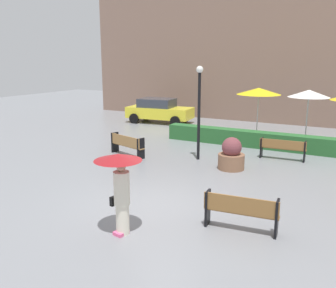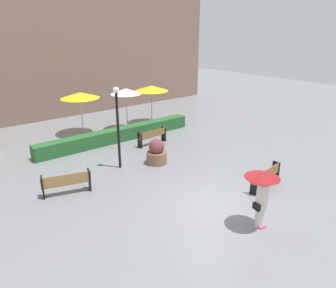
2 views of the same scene
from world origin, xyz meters
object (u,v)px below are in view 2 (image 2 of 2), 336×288
(patio_umbrella_yellow, at_px, (80,95))
(patio_umbrella_yellow_far, at_px, (151,88))
(lamp_post, at_px, (118,119))
(planter_pot, at_px, (157,153))
(bench_back_row, at_px, (152,136))
(bench_far_left, at_px, (66,182))
(pedestrian_with_umbrella, at_px, (262,190))
(bench_near_right, at_px, (266,176))
(patio_umbrella_white, at_px, (126,91))

(patio_umbrella_yellow, relative_size, patio_umbrella_yellow_far, 1.00)
(lamp_post, bearing_deg, planter_pot, -21.86)
(patio_umbrella_yellow, height_order, patio_umbrella_yellow_far, patio_umbrella_yellow_far)
(bench_back_row, relative_size, patio_umbrella_yellow, 0.72)
(planter_pot, bearing_deg, bench_far_left, -176.84)
(bench_back_row, bearing_deg, pedestrian_with_umbrella, -102.78)
(lamp_post, relative_size, patio_umbrella_yellow_far, 1.46)
(bench_far_left, relative_size, patio_umbrella_yellow, 0.73)
(bench_back_row, relative_size, patio_umbrella_yellow_far, 0.72)
(bench_back_row, height_order, planter_pot, planter_pot)
(bench_far_left, height_order, patio_umbrella_yellow, patio_umbrella_yellow)
(pedestrian_with_umbrella, bearing_deg, lamp_post, 99.10)
(bench_near_right, distance_m, lamp_post, 6.86)
(patio_umbrella_yellow_far, bearing_deg, pedestrian_with_umbrella, -110.04)
(bench_back_row, bearing_deg, bench_near_right, -85.85)
(patio_umbrella_yellow, xyz_separation_m, patio_umbrella_yellow_far, (4.68, -0.83, 0.01))
(bench_back_row, xyz_separation_m, bench_near_right, (0.52, -7.17, 0.03))
(bench_near_right, xyz_separation_m, lamp_post, (-3.60, 5.55, 1.81))
(patio_umbrella_yellow_far, bearing_deg, bench_back_row, -125.63)
(patio_umbrella_yellow, relative_size, patio_umbrella_white, 0.97)
(bench_far_left, height_order, bench_back_row, bench_far_left)
(bench_back_row, bearing_deg, bench_far_left, -157.19)
(bench_back_row, height_order, bench_near_right, bench_near_right)
(planter_pot, bearing_deg, bench_back_row, 58.23)
(pedestrian_with_umbrella, relative_size, lamp_post, 0.51)
(bench_far_left, relative_size, patio_umbrella_yellow_far, 0.73)
(patio_umbrella_white, bearing_deg, patio_umbrella_yellow, 160.55)
(bench_near_right, relative_size, patio_umbrella_white, 0.68)
(bench_far_left, bearing_deg, planter_pot, 3.16)
(bench_back_row, xyz_separation_m, lamp_post, (-3.08, -1.62, 1.84))
(bench_back_row, bearing_deg, patio_umbrella_yellow, 118.05)
(bench_back_row, distance_m, planter_pot, 2.69)
(pedestrian_with_umbrella, distance_m, patio_umbrella_white, 12.21)
(bench_near_right, bearing_deg, pedestrian_with_umbrella, -149.41)
(bench_far_left, xyz_separation_m, bench_back_row, (6.05, 2.54, -0.01))
(bench_back_row, height_order, patio_umbrella_yellow, patio_umbrella_yellow)
(bench_near_right, bearing_deg, patio_umbrella_yellow, 103.66)
(bench_near_right, relative_size, lamp_post, 0.48)
(bench_back_row, xyz_separation_m, patio_umbrella_yellow_far, (2.43, 3.39, 1.91))
(planter_pot, xyz_separation_m, patio_umbrella_yellow_far, (3.84, 5.67, 1.90))
(bench_near_right, height_order, patio_umbrella_white, patio_umbrella_white)
(patio_umbrella_yellow, height_order, patio_umbrella_white, patio_umbrella_white)
(pedestrian_with_umbrella, bearing_deg, patio_umbrella_white, 78.86)
(pedestrian_with_umbrella, xyz_separation_m, patio_umbrella_yellow, (-0.29, 12.86, 1.06))
(patio_umbrella_white, bearing_deg, lamp_post, -125.30)
(lamp_post, distance_m, patio_umbrella_yellow, 5.90)
(bench_far_left, bearing_deg, patio_umbrella_yellow_far, 34.99)
(bench_back_row, distance_m, pedestrian_with_umbrella, 8.90)
(bench_near_right, bearing_deg, bench_far_left, 144.82)
(bench_far_left, distance_m, planter_pot, 4.64)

